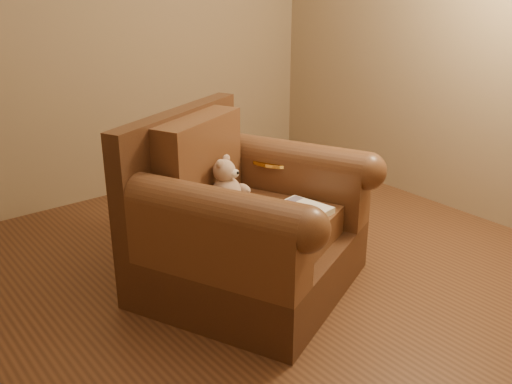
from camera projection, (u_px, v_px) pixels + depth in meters
floor at (256, 310)px, 2.97m from camera, size 4.00×4.00×0.00m
armchair at (242, 224)px, 3.09m from camera, size 1.37×1.34×0.95m
teddy_bear at (229, 188)px, 3.06m from camera, size 0.21×0.24×0.29m
guidebook at (289, 216)px, 2.93m from camera, size 0.49×0.34×0.04m
side_table at (282, 198)px, 3.52m from camera, size 0.44×0.44×0.62m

